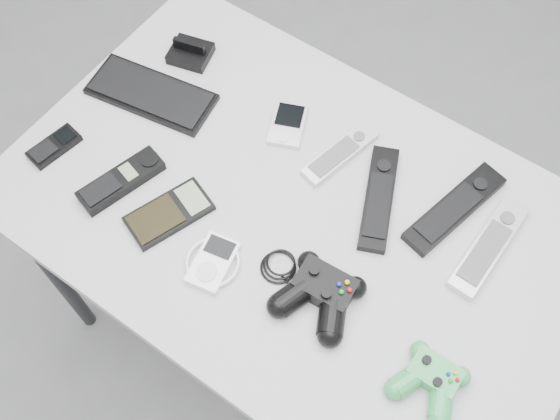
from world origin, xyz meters
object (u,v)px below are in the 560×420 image
Objects in this scene: remote_black_a at (379,198)px; controller_green at (431,379)px; calculator at (169,213)px; controller_black at (321,292)px; mp3_player at (213,262)px; pda_keyboard at (151,94)px; cordless_handset at (121,180)px; remote_silver_b at (489,246)px; desk at (297,227)px; remote_black_b at (455,208)px; pda at (288,125)px; remote_silver_a at (340,153)px; mobile_phone at (54,146)px.

controller_green is at bearing -68.82° from remote_black_a.
controller_black is (0.34, 0.03, 0.02)m from calculator.
mp3_player is 0.85× the size of controller_green.
remote_black_a is 1.80× the size of controller_green.
controller_green is at bearing -6.43° from mp3_player.
pda_keyboard is 0.83m from controller_green.
pda_keyboard is at bearing 130.60° from cordless_handset.
remote_silver_b is 0.74m from cordless_handset.
desk is 4.72× the size of remote_black_b.
remote_silver_a is (0.13, 0.00, 0.00)m from pda.
controller_green is (0.38, -0.31, 0.01)m from remote_silver_a.
remote_silver_a is at bearing 140.76° from controller_green.
controller_black is at bearing 174.53° from controller_green.
remote_silver_a reaches higher than calculator.
pda is (-0.13, 0.16, 0.08)m from desk.
desk is 0.22m from pda.
pda_keyboard is at bearing -171.58° from remote_silver_b.
controller_black reaches higher than desk.
cordless_handset reaches higher than remote_black_a.
remote_black_b is 0.33m from controller_black.
mobile_phone is 0.84× the size of controller_green.
mobile_phone is (-0.37, -0.33, 0.00)m from pda.
pda_keyboard and calculator have the same top height.
remote_silver_b is 0.53m from mp3_player.
remote_silver_a is 0.45m from cordless_handset.
pda is at bearing 73.14° from cordless_handset.
mobile_phone is at bearing 179.73° from controller_black.
remote_silver_b is at bearing -16.20° from remote_black_a.
mobile_phone reaches higher than pda.
mp3_player reaches higher than pda_keyboard.
controller_green reaches higher than mobile_phone.
desk is 10.56× the size of mobile_phone.
remote_silver_b reaches higher than pda.
mobile_phone is 0.61× the size of cordless_handset.
desk is 10.45× the size of mp3_player.
cordless_handset is (-0.19, -0.31, 0.01)m from pda.
remote_silver_b is 0.29m from controller_green.
remote_black_a is (0.25, -0.04, 0.00)m from pda.
controller_black is (0.27, -0.28, 0.02)m from pda.
mp3_player is at bearing 6.03° from calculator.
mp3_player is (-0.18, -0.30, -0.00)m from remote_black_a.
remote_black_b reaches higher than mobile_phone.
controller_green reaches higher than pda.
controller_black reaches higher than mp3_player.
remote_silver_b is (0.35, -0.02, 0.00)m from remote_silver_a.
mobile_phone is (-0.75, -0.35, -0.00)m from remote_black_b.
mobile_phone is (-0.50, -0.33, -0.00)m from remote_silver_a.
remote_silver_b is at bearing 29.96° from mobile_phone.
remote_silver_b is 1.40× the size of calculator.
pda is (0.29, 0.10, 0.00)m from pda_keyboard.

